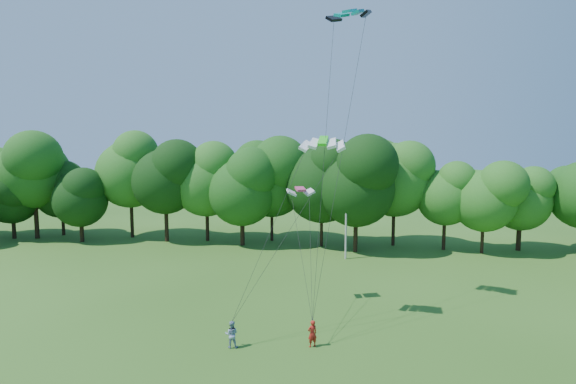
# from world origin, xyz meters

# --- Properties ---
(utility_pole) EXTENTS (1.65, 0.26, 8.26)m
(utility_pole) POSITION_xyz_m (5.93, 30.53, 4.25)
(utility_pole) COLOR #AAA9A1
(utility_pole) RESTS_ON ground
(kite_flyer_left) EXTENTS (0.72, 0.66, 1.65)m
(kite_flyer_left) POSITION_xyz_m (3.92, 9.18, 0.82)
(kite_flyer_left) COLOR #B11E16
(kite_flyer_left) RESTS_ON ground
(kite_flyer_right) EXTENTS (0.86, 0.70, 1.65)m
(kite_flyer_right) POSITION_xyz_m (-0.90, 8.46, 0.82)
(kite_flyer_right) COLOR #8797BB
(kite_flyer_right) RESTS_ON ground
(kite_teal) EXTENTS (3.28, 2.42, 0.57)m
(kite_teal) POSITION_xyz_m (5.92, 15.79, 21.43)
(kite_teal) COLOR #048C8F
(kite_teal) RESTS_ON ground
(kite_green) EXTENTS (3.00, 1.54, 0.70)m
(kite_green) POSITION_xyz_m (4.28, 12.98, 12.42)
(kite_green) COLOR #2ADB20
(kite_green) RESTS_ON ground
(kite_pink) EXTENTS (2.28, 1.63, 0.33)m
(kite_pink) POSITION_xyz_m (2.44, 16.50, 8.86)
(kite_pink) COLOR #C43664
(kite_pink) RESTS_ON ground
(tree_back_west) EXTENTS (9.80, 9.80, 14.26)m
(tree_back_west) POSITION_xyz_m (-33.98, 36.14, 8.91)
(tree_back_west) COLOR #312213
(tree_back_west) RESTS_ON ground
(tree_back_center) EXTENTS (8.96, 8.96, 13.04)m
(tree_back_center) POSITION_xyz_m (7.08, 36.83, 8.14)
(tree_back_center) COLOR black
(tree_back_center) RESTS_ON ground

